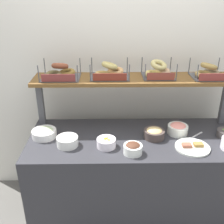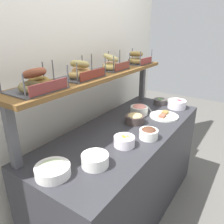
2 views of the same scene
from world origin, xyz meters
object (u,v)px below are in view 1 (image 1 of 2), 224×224
at_px(serving_spoon_near_plate, 194,137).
at_px(bowl_chocolate_spread, 133,148).
at_px(bagel_basket_plain, 158,71).
at_px(bagel_basket_cinnamon_raisin, 60,73).
at_px(bowl_scallion_spread, 44,133).
at_px(bowl_cream_cheese, 67,140).
at_px(bowl_lox_spread, 178,129).
at_px(bagel_basket_everything, 208,72).
at_px(serving_plate_white, 192,147).
at_px(bowl_fruit_salad, 106,143).
at_px(bagel_basket_sesame, 109,72).
at_px(bowl_hummus, 154,133).

bearing_deg(serving_spoon_near_plate, bowl_chocolate_spread, -157.05).
bearing_deg(bagel_basket_plain, bagel_basket_cinnamon_raisin, -178.22).
xyz_separation_m(bowl_scallion_spread, bowl_chocolate_spread, (0.71, -0.25, 0.00)).
xyz_separation_m(bowl_cream_cheese, bagel_basket_plain, (0.74, 0.39, 0.43)).
bearing_deg(bowl_scallion_spread, bowl_lox_spread, 2.02).
height_order(bowl_chocolate_spread, bagel_basket_everything, bagel_basket_everything).
bearing_deg(bowl_lox_spread, serving_spoon_near_plate, -31.12).
height_order(bowl_lox_spread, serving_plate_white, bowl_lox_spread).
xyz_separation_m(bowl_fruit_salad, bagel_basket_plain, (0.44, 0.42, 0.44)).
bearing_deg(bagel_basket_sesame, serving_plate_white, -34.75).
bearing_deg(bowl_chocolate_spread, bowl_cream_cheese, 166.99).
bearing_deg(bowl_cream_cheese, bowl_fruit_salad, -4.22).
relative_size(bowl_scallion_spread, serving_plate_white, 0.76).
relative_size(bowl_fruit_salad, bagel_basket_plain, 0.52).
bearing_deg(bowl_cream_cheese, bagel_basket_sesame, 49.34).
bearing_deg(bagel_basket_sesame, bowl_scallion_spread, -155.33).
distance_m(bowl_lox_spread, bagel_basket_cinnamon_raisin, 1.09).
relative_size(bowl_scallion_spread, serving_spoon_near_plate, 1.34).
bearing_deg(bowl_fruit_salad, bowl_hummus, 18.22).
bearing_deg(bowl_lox_spread, bagel_basket_everything, 36.99).
bearing_deg(bowl_chocolate_spread, bowl_hummus, 48.85).
distance_m(bagel_basket_cinnamon_raisin, bagel_basket_everything, 1.23).
distance_m(bowl_fruit_salad, bagel_basket_everything, 1.03).
relative_size(bowl_fruit_salad, bowl_cream_cheese, 0.89).
distance_m(bowl_cream_cheese, bowl_lox_spread, 0.92).
height_order(bowl_cream_cheese, bowl_scallion_spread, bowl_cream_cheese).
distance_m(bowl_cream_cheese, bowl_hummus, 0.70).
relative_size(bowl_cream_cheese, bagel_basket_plain, 0.59).
xyz_separation_m(serving_plate_white, bagel_basket_cinnamon_raisin, (-1.04, 0.42, 0.47)).
relative_size(bowl_cream_cheese, bowl_chocolate_spread, 1.19).
distance_m(bowl_cream_cheese, bowl_scallion_spread, 0.25).
bearing_deg(bowl_chocolate_spread, bowl_lox_spread, 35.91).
xyz_separation_m(serving_plate_white, bagel_basket_everything, (0.19, 0.42, 0.47)).
height_order(bowl_fruit_salad, serving_spoon_near_plate, bowl_fruit_salad).
height_order(bowl_lox_spread, bowl_chocolate_spread, bowl_lox_spread).
xyz_separation_m(bowl_cream_cheese, serving_spoon_near_plate, (1.02, 0.11, -0.04)).
height_order(bowl_hummus, bowl_chocolate_spread, same).
distance_m(serving_plate_white, bagel_basket_sesame, 0.90).
relative_size(bowl_fruit_salad, bowl_chocolate_spread, 1.05).
xyz_separation_m(bagel_basket_sesame, bagel_basket_everything, (0.82, -0.02, -0.00)).
xyz_separation_m(bowl_hummus, bagel_basket_plain, (0.05, 0.29, 0.43)).
distance_m(bowl_hummus, serving_plate_white, 0.32).
bearing_deg(serving_spoon_near_plate, bowl_hummus, 179.81).
relative_size(bowl_hummus, serving_plate_white, 0.64).
xyz_separation_m(bowl_scallion_spread, bagel_basket_plain, (0.95, 0.26, 0.44)).
bearing_deg(bagel_basket_plain, bagel_basket_sesame, -178.76).
xyz_separation_m(bowl_cream_cheese, bowl_hummus, (0.69, 0.11, -0.00)).
xyz_separation_m(bowl_chocolate_spread, serving_spoon_near_plate, (0.52, 0.22, -0.04)).
xyz_separation_m(bowl_hummus, bagel_basket_cinnamon_raisin, (-0.77, 0.26, 0.43)).
height_order(bowl_fruit_salad, serving_plate_white, bowl_fruit_salad).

